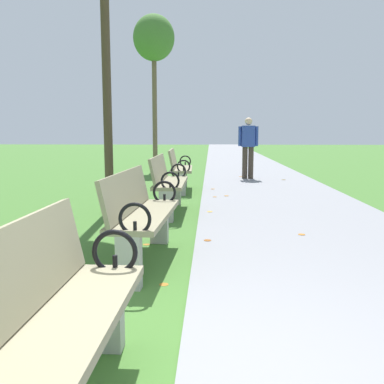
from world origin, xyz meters
name	(u,v)px	position (x,y,z in m)	size (l,w,h in m)	color
paved_walkway	(239,159)	(1.45, 18.00, 0.01)	(2.90, 44.00, 0.02)	gray
park_bench_1	(45,328)	(-0.50, -0.05, 0.49)	(0.50, 1.61, 0.90)	gray
park_bench_2	(141,214)	(-0.50, 2.43, 0.49)	(0.55, 1.62, 0.90)	gray
park_bench_3	(168,182)	(-0.50, 5.07, 0.49)	(0.48, 1.60, 0.90)	gray
park_bench_4	(179,168)	(-0.50, 7.60, 0.49)	(0.53, 1.62, 0.90)	gray
tree_4	(154,40)	(-1.68, 12.72, 4.19)	(1.34, 1.34, 5.00)	brown
pedestrian_walking	(248,145)	(1.17, 9.93, 0.93)	(0.53, 0.22, 1.62)	#3D3328
scattered_leaves	(203,228)	(0.08, 3.93, 0.01)	(4.88, 12.34, 0.02)	gold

